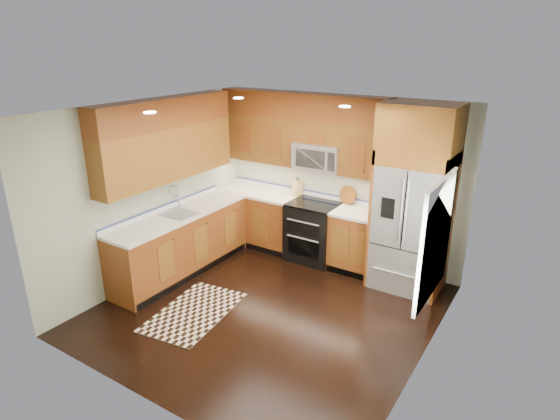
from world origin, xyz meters
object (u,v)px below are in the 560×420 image
Objects in this scene: utensil_crock at (377,202)px; knife_block at (297,188)px; refrigerator at (413,200)px; range at (313,231)px; rug at (194,312)px.

knife_block is at bearing -179.32° from utensil_crock.
range is at bearing 178.60° from refrigerator.
refrigerator is 7.36× the size of utensil_crock.
rug is 4.47× the size of knife_block.
refrigerator is 8.52× the size of knife_block.
knife_block is (0.08, 2.47, 1.06)m from rug.
utensil_crock is at bearing 15.13° from range.
utensil_crock is at bearing 0.68° from knife_block.
utensil_crock is (0.93, 0.25, 0.59)m from range.
utensil_crock reaches higher than knife_block.
refrigerator is (1.55, -0.04, 0.83)m from range.
rug is (-2.07, -2.20, -1.30)m from refrigerator.
range is 0.78m from knife_block.
utensil_crock is at bearing 52.06° from rug.
refrigerator is at bearing 39.08° from rug.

